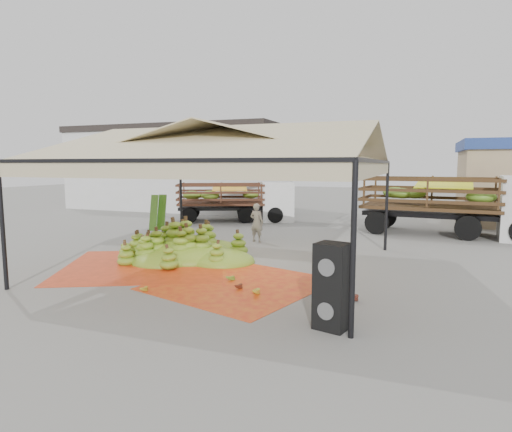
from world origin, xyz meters
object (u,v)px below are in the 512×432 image
at_px(vendor, 257,223).
at_px(truck_left, 240,197).
at_px(truck_right, 461,199).
at_px(banana_heap, 188,241).
at_px(speaker_stack, 332,286).

bearing_deg(vendor, truck_left, -52.96).
distance_m(truck_left, truck_right, 10.37).
bearing_deg(banana_heap, truck_right, 42.20).
xyz_separation_m(banana_heap, truck_right, (8.40, 7.62, 1.00)).
xyz_separation_m(banana_heap, vendor, (1.05, 3.35, 0.21)).
bearing_deg(banana_heap, vendor, 72.64).
height_order(banana_heap, speaker_stack, speaker_stack).
bearing_deg(vendor, speaker_stack, 127.83).
xyz_separation_m(banana_heap, truck_left, (-1.91, 8.76, 0.71)).
bearing_deg(truck_left, truck_right, -30.61).
xyz_separation_m(truck_left, truck_right, (10.31, -1.15, 0.29)).
bearing_deg(speaker_stack, truck_left, 133.79).
bearing_deg(speaker_stack, banana_heap, 155.98).
distance_m(banana_heap, truck_left, 9.00).
xyz_separation_m(speaker_stack, truck_right, (3.04, 11.91, 0.75)).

